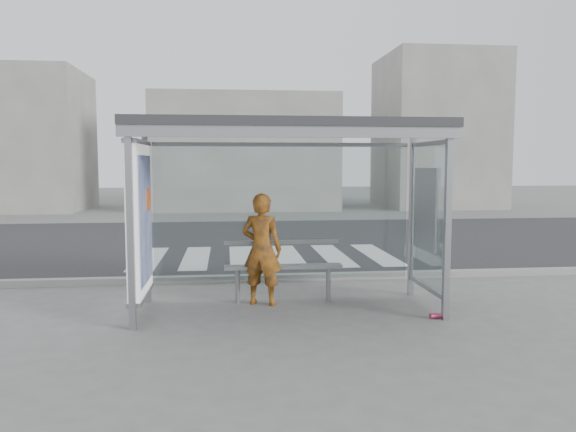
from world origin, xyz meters
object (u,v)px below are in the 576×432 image
Objects in this scene: person at (262,249)px; bench at (283,266)px; bus_shelter at (260,168)px; soda_can at (435,316)px.

person is 0.45m from bench.
bench is (0.32, 0.13, -0.28)m from person.
bus_shelter is 1.56m from bench.
bus_shelter reaches higher than person.
bus_shelter is at bearing 162.75° from soda_can.
person reaches higher than bench.
person is 2.56m from soda_can.
bench is at bearing 149.08° from soda_can.
bench is 2.27m from soda_can.
soda_can is at bearing -30.92° from bench.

